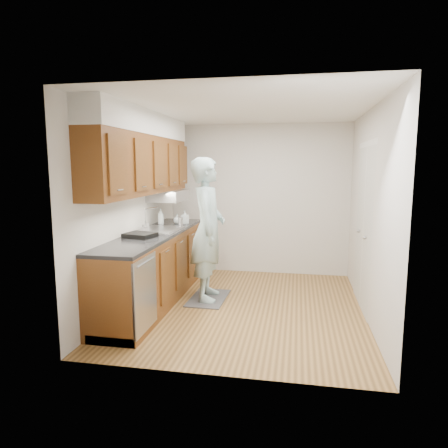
# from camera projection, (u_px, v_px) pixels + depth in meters

# --- Properties ---
(floor) EXTENTS (3.50, 3.50, 0.00)m
(floor) POSITION_uv_depth(u_px,v_px,m) (244.00, 307.00, 5.19)
(floor) COLOR olive
(floor) RESTS_ON ground
(ceiling) EXTENTS (3.50, 3.50, 0.00)m
(ceiling) POSITION_uv_depth(u_px,v_px,m) (245.00, 109.00, 4.82)
(ceiling) COLOR white
(ceiling) RESTS_ON wall_left
(wall_left) EXTENTS (0.02, 3.50, 2.50)m
(wall_left) POSITION_uv_depth(u_px,v_px,m) (132.00, 209.00, 5.28)
(wall_left) COLOR beige
(wall_left) RESTS_ON floor
(wall_right) EXTENTS (0.02, 3.50, 2.50)m
(wall_right) POSITION_uv_depth(u_px,v_px,m) (370.00, 214.00, 4.74)
(wall_right) COLOR beige
(wall_right) RESTS_ON floor
(wall_back) EXTENTS (3.00, 0.02, 2.50)m
(wall_back) POSITION_uv_depth(u_px,v_px,m) (258.00, 200.00, 6.71)
(wall_back) COLOR beige
(wall_back) RESTS_ON floor
(counter) EXTENTS (0.64, 2.80, 1.30)m
(counter) POSITION_uv_depth(u_px,v_px,m) (155.00, 266.00, 5.33)
(counter) COLOR brown
(counter) RESTS_ON floor
(upper_cabinets) EXTENTS (0.47, 2.80, 1.21)m
(upper_cabinets) POSITION_uv_depth(u_px,v_px,m) (144.00, 155.00, 5.19)
(upper_cabinets) COLOR brown
(upper_cabinets) RESTS_ON wall_left
(closet_door) EXTENTS (0.02, 1.22, 2.05)m
(closet_door) POSITION_uv_depth(u_px,v_px,m) (363.00, 229.00, 5.06)
(closet_door) COLOR silver
(closet_door) RESTS_ON wall_right
(floor_mat) EXTENTS (0.49, 0.82, 0.02)m
(floor_mat) POSITION_uv_depth(u_px,v_px,m) (208.00, 298.00, 5.50)
(floor_mat) COLOR #575759
(floor_mat) RESTS_ON floor
(person) EXTENTS (0.60, 0.82, 2.17)m
(person) POSITION_uv_depth(u_px,v_px,m) (208.00, 220.00, 5.34)
(person) COLOR #9FC0C2
(person) RESTS_ON floor_mat
(soap_bottle_a) EXTENTS (0.10, 0.10, 0.24)m
(soap_bottle_a) POSITION_uv_depth(u_px,v_px,m) (161.00, 217.00, 5.95)
(soap_bottle_a) COLOR white
(soap_bottle_a) RESTS_ON counter
(soap_bottle_b) EXTENTS (0.11, 0.11, 0.20)m
(soap_bottle_b) POSITION_uv_depth(u_px,v_px,m) (185.00, 217.00, 6.06)
(soap_bottle_b) COLOR white
(soap_bottle_b) RESTS_ON counter
(soap_bottle_c) EXTENTS (0.16, 0.16, 0.15)m
(soap_bottle_c) POSITION_uv_depth(u_px,v_px,m) (177.00, 219.00, 6.09)
(soap_bottle_c) COLOR white
(soap_bottle_c) RESTS_ON counter
(steel_can) EXTENTS (0.09, 0.09, 0.13)m
(steel_can) POSITION_uv_depth(u_px,v_px,m) (180.00, 222.00, 5.82)
(steel_can) COLOR #A5A5AA
(steel_can) RESTS_ON counter
(dish_rack) EXTENTS (0.41, 0.37, 0.06)m
(dish_rack) POSITION_uv_depth(u_px,v_px,m) (140.00, 235.00, 4.92)
(dish_rack) COLOR black
(dish_rack) RESTS_ON counter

